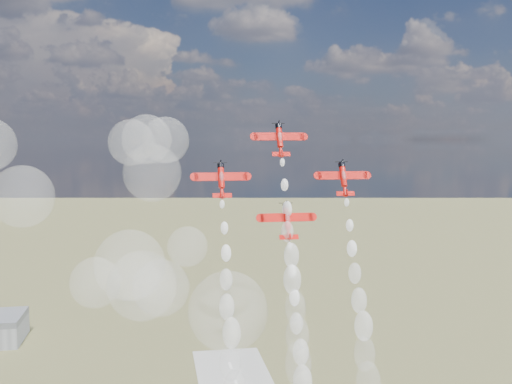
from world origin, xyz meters
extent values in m
cylinder|color=red|center=(-3.59, 11.89, 97.87)|extent=(1.30, 3.23, 4.93)
cylinder|color=black|center=(-3.59, 13.00, 100.23)|extent=(1.49, 1.74, 1.47)
cube|color=red|center=(-3.59, 12.31, 97.98)|extent=(11.34, 0.97, 1.77)
cube|color=white|center=(-6.65, 12.41, 97.94)|extent=(4.46, 0.24, 0.47)
cube|color=white|center=(-0.52, 12.41, 97.94)|extent=(4.46, 0.24, 0.47)
cube|color=red|center=(-3.59, 9.99, 94.14)|extent=(4.09, 0.53, 0.97)
cube|color=red|center=(-3.59, 9.28, 94.27)|extent=(0.13, 1.94, 1.76)
ellipsoid|color=silver|center=(-3.59, 11.39, 98.00)|extent=(1.02, 1.80, 2.47)
cone|color=red|center=(-3.59, 10.39, 94.78)|extent=(1.30, 2.20, 2.74)
cylinder|color=red|center=(-17.11, 7.88, 89.30)|extent=(1.30, 3.23, 4.93)
cylinder|color=black|center=(-17.11, 8.98, 91.66)|extent=(1.49, 1.74, 1.47)
cube|color=red|center=(-17.11, 8.29, 89.42)|extent=(11.34, 0.97, 1.77)
cube|color=white|center=(-20.17, 8.39, 89.37)|extent=(4.46, 0.24, 0.47)
cube|color=white|center=(-14.04, 8.39, 89.37)|extent=(4.46, 0.24, 0.47)
cube|color=red|center=(-17.11, 5.98, 85.57)|extent=(4.09, 0.53, 0.97)
cube|color=red|center=(-17.11, 5.27, 85.70)|extent=(0.13, 1.94, 1.76)
ellipsoid|color=silver|center=(-17.11, 7.38, 89.43)|extent=(1.02, 1.80, 2.47)
cone|color=red|center=(-17.11, 6.38, 86.21)|extent=(1.30, 2.20, 2.74)
cylinder|color=red|center=(9.93, 7.88, 89.30)|extent=(1.30, 3.23, 4.93)
cylinder|color=black|center=(9.93, 8.98, 91.66)|extent=(1.49, 1.74, 1.47)
cube|color=red|center=(9.93, 8.29, 89.42)|extent=(11.34, 0.97, 1.77)
cube|color=white|center=(6.86, 8.39, 89.37)|extent=(4.46, 0.24, 0.47)
cube|color=white|center=(13.00, 8.39, 89.37)|extent=(4.46, 0.24, 0.47)
cube|color=red|center=(9.93, 5.98, 85.57)|extent=(4.09, 0.53, 0.97)
cube|color=red|center=(9.93, 5.27, 85.70)|extent=(0.13, 1.94, 1.76)
ellipsoid|color=silver|center=(9.93, 7.38, 89.43)|extent=(1.02, 1.80, 2.47)
cone|color=red|center=(9.93, 6.38, 86.21)|extent=(1.30, 2.20, 2.74)
cylinder|color=red|center=(-3.59, 3.86, 80.73)|extent=(1.30, 3.23, 4.93)
cylinder|color=black|center=(-3.59, 4.97, 83.09)|extent=(1.49, 1.74, 1.47)
cube|color=red|center=(-3.59, 4.28, 80.85)|extent=(11.34, 0.97, 1.77)
cube|color=white|center=(-6.65, 4.38, 80.80)|extent=(4.46, 0.24, 0.47)
cube|color=white|center=(-0.52, 4.38, 80.80)|extent=(4.46, 0.24, 0.47)
cube|color=red|center=(-3.59, 1.96, 77.00)|extent=(4.09, 0.53, 0.97)
cube|color=red|center=(-3.59, 1.25, 77.13)|extent=(0.13, 1.94, 1.76)
ellipsoid|color=silver|center=(-3.59, 3.36, 80.86)|extent=(1.02, 1.80, 2.47)
cone|color=red|center=(-3.59, 2.36, 77.64)|extent=(1.30, 2.20, 2.74)
sphere|color=white|center=(-3.49, 9.27, 92.35)|extent=(1.05, 1.05, 1.05)
sphere|color=white|center=(-3.49, 6.89, 87.59)|extent=(1.56, 1.56, 1.56)
sphere|color=white|center=(-3.41, 4.67, 82.54)|extent=(2.08, 2.08, 2.08)
sphere|color=white|center=(-3.72, 2.89, 78.00)|extent=(2.59, 2.59, 2.59)
sphere|color=white|center=(-3.37, 0.49, 73.37)|extent=(3.10, 3.10, 3.10)
sphere|color=white|center=(-3.68, -1.62, 68.82)|extent=(3.61, 3.61, 3.61)
sphere|color=white|center=(-3.69, -4.60, 63.78)|extent=(4.12, 4.12, 4.12)
sphere|color=white|center=(-3.80, -6.81, 58.79)|extent=(4.63, 4.63, 4.63)
sphere|color=white|center=(-3.91, -8.11, 53.48)|extent=(5.14, 5.14, 5.14)
sphere|color=white|center=(-17.23, 5.23, 83.79)|extent=(1.05, 1.05, 1.05)
sphere|color=white|center=(-17.04, 2.85, 79.12)|extent=(1.56, 1.56, 1.56)
sphere|color=white|center=(-16.95, 0.86, 74.25)|extent=(2.08, 2.08, 2.08)
sphere|color=white|center=(-17.26, -1.55, 69.36)|extent=(2.59, 2.59, 2.59)
sphere|color=white|center=(-17.42, -3.80, 64.37)|extent=(3.10, 3.10, 3.10)
sphere|color=white|center=(-16.77, -6.18, 59.81)|extent=(3.61, 3.61, 3.61)
sphere|color=white|center=(-17.43, -8.57, 54.85)|extent=(4.12, 4.12, 4.12)
sphere|color=white|center=(9.96, 5.22, 83.70)|extent=(1.05, 1.05, 1.05)
sphere|color=white|center=(9.94, 2.93, 79.01)|extent=(1.56, 1.56, 1.56)
sphere|color=white|center=(9.80, 0.88, 74.36)|extent=(2.08, 2.08, 2.08)
sphere|color=white|center=(9.80, -1.25, 69.53)|extent=(2.59, 2.59, 2.59)
sphere|color=white|center=(9.82, -4.00, 64.49)|extent=(3.10, 3.10, 3.10)
sphere|color=white|center=(10.24, -5.78, 59.66)|extent=(3.61, 3.61, 3.61)
sphere|color=white|center=(9.52, -8.54, 54.95)|extent=(4.12, 4.12, 4.12)
sphere|color=white|center=(9.84, -9.99, 49.84)|extent=(4.63, 4.63, 4.63)
sphere|color=white|center=(-3.56, 1.39, 75.13)|extent=(1.05, 1.05, 1.05)
sphere|color=white|center=(-3.52, -0.84, 70.33)|extent=(1.56, 1.56, 1.56)
sphere|color=white|center=(-3.51, -2.98, 65.43)|extent=(2.08, 2.08, 2.08)
sphere|color=white|center=(-3.62, -5.24, 60.75)|extent=(2.59, 2.59, 2.59)
sphere|color=white|center=(-3.30, -7.73, 55.75)|extent=(3.10, 3.10, 3.10)
sphere|color=white|center=(-3.51, -10.15, 50.95)|extent=(3.61, 3.61, 3.61)
sphere|color=white|center=(-22.89, 35.94, 69.54)|extent=(10.55, 10.55, 10.55)
sphere|color=white|center=(-28.31, 28.61, 97.19)|extent=(11.34, 11.34, 11.34)
sphere|color=white|center=(-32.91, 33.95, 97.40)|extent=(12.40, 12.40, 12.40)
sphere|color=white|center=(-37.60, 34.17, 65.51)|extent=(18.14, 18.14, 18.14)
sphere|color=white|center=(-59.94, 19.82, 84.76)|extent=(13.85, 13.85, 13.85)
sphere|color=white|center=(-31.68, 35.87, 88.83)|extent=(14.82, 14.82, 14.82)
sphere|color=white|center=(-29.91, 30.69, 60.16)|extent=(14.34, 14.34, 14.34)
sphere|color=white|center=(-14.55, 17.68, 57.18)|extent=(18.89, 18.89, 18.89)
sphere|color=white|center=(-36.77, 35.91, 96.58)|extent=(11.66, 11.66, 11.66)
sphere|color=white|center=(-45.38, 25.70, 63.34)|extent=(12.17, 12.17, 12.17)
sphere|color=white|center=(-34.30, 18.95, 63.77)|extent=(16.14, 16.14, 16.14)
camera|label=1|loc=(-31.13, -118.70, 97.32)|focal=42.00mm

